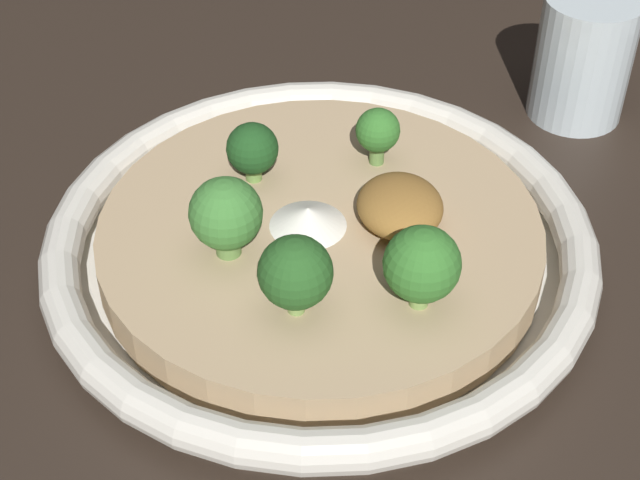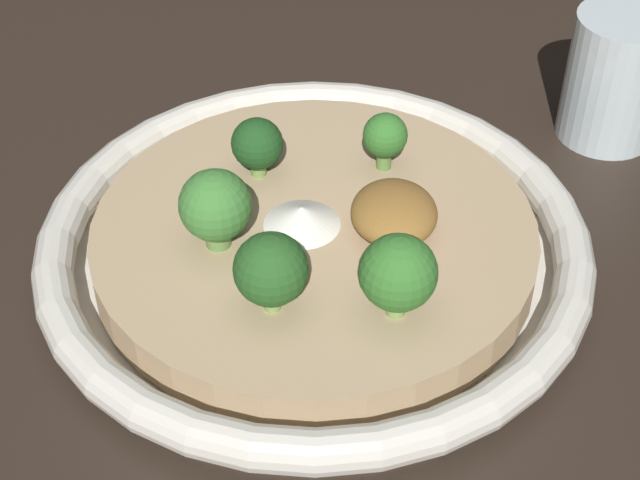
{
  "view_description": "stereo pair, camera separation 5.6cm",
  "coord_description": "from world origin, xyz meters",
  "px_view_note": "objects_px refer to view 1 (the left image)",
  "views": [
    {
      "loc": [
        0.41,
        -0.06,
        0.39
      ],
      "look_at": [
        0.0,
        0.0,
        0.02
      ],
      "focal_mm": 55.0,
      "sensor_mm": 36.0,
      "label": 1
    },
    {
      "loc": [
        0.42,
        -0.0,
        0.39
      ],
      "look_at": [
        0.0,
        0.0,
        0.02
      ],
      "focal_mm": 55.0,
      "sensor_mm": 36.0,
      "label": 2
    }
  ],
  "objects_px": {
    "broccoli_right": "(295,273)",
    "drinking_glass": "(583,57)",
    "broccoli_front": "(226,215)",
    "broccoli_left": "(378,132)",
    "broccoli_back_right": "(422,265)",
    "broccoli_front_left": "(252,149)",
    "risotto_bowl": "(320,243)"
  },
  "relations": [
    {
      "from": "broccoli_right",
      "to": "drinking_glass",
      "type": "distance_m",
      "value": 0.3
    },
    {
      "from": "broccoli_front",
      "to": "broccoli_right",
      "type": "distance_m",
      "value": 0.06
    },
    {
      "from": "broccoli_front",
      "to": "broccoli_left",
      "type": "bearing_deg",
      "value": 126.04
    },
    {
      "from": "broccoli_back_right",
      "to": "broccoli_front",
      "type": "bearing_deg",
      "value": -119.45
    },
    {
      "from": "broccoli_front_left",
      "to": "drinking_glass",
      "type": "bearing_deg",
      "value": 110.08
    },
    {
      "from": "broccoli_back_right",
      "to": "broccoli_front_left",
      "type": "relative_size",
      "value": 1.27
    },
    {
      "from": "broccoli_front",
      "to": "broccoli_front_left",
      "type": "bearing_deg",
      "value": 162.83
    },
    {
      "from": "broccoli_right",
      "to": "broccoli_front_left",
      "type": "relative_size",
      "value": 1.22
    },
    {
      "from": "risotto_bowl",
      "to": "broccoli_front",
      "type": "xyz_separation_m",
      "value": [
        0.02,
        -0.05,
        0.04
      ]
    },
    {
      "from": "broccoli_back_right",
      "to": "broccoli_left",
      "type": "xyz_separation_m",
      "value": [
        -0.12,
        0.0,
        -0.0
      ]
    },
    {
      "from": "broccoli_back_right",
      "to": "broccoli_front",
      "type": "relative_size",
      "value": 1.0
    },
    {
      "from": "broccoli_right",
      "to": "broccoli_left",
      "type": "relative_size",
      "value": 1.24
    },
    {
      "from": "broccoli_front",
      "to": "broccoli_right",
      "type": "height_order",
      "value": "broccoli_front"
    },
    {
      "from": "risotto_bowl",
      "to": "broccoli_front_left",
      "type": "height_order",
      "value": "broccoli_front_left"
    },
    {
      "from": "broccoli_right",
      "to": "drinking_glass",
      "type": "relative_size",
      "value": 0.52
    },
    {
      "from": "risotto_bowl",
      "to": "broccoli_front",
      "type": "relative_size",
      "value": 6.65
    },
    {
      "from": "broccoli_back_right",
      "to": "drinking_glass",
      "type": "bearing_deg",
      "value": 141.92
    },
    {
      "from": "broccoli_left",
      "to": "risotto_bowl",
      "type": "bearing_deg",
      "value": -38.73
    },
    {
      "from": "risotto_bowl",
      "to": "broccoli_front",
      "type": "height_order",
      "value": "broccoli_front"
    },
    {
      "from": "broccoli_left",
      "to": "drinking_glass",
      "type": "distance_m",
      "value": 0.18
    },
    {
      "from": "broccoli_back_right",
      "to": "broccoli_right",
      "type": "xyz_separation_m",
      "value": [
        -0.0,
        -0.06,
        -0.0
      ]
    },
    {
      "from": "risotto_bowl",
      "to": "broccoli_right",
      "type": "bearing_deg",
      "value": -18.31
    },
    {
      "from": "broccoli_back_right",
      "to": "broccoli_front_left",
      "type": "height_order",
      "value": "broccoli_back_right"
    },
    {
      "from": "broccoli_front_left",
      "to": "drinking_glass",
      "type": "height_order",
      "value": "drinking_glass"
    },
    {
      "from": "broccoli_front",
      "to": "drinking_glass",
      "type": "xyz_separation_m",
      "value": [
        -0.15,
        0.25,
        -0.01
      ]
    },
    {
      "from": "broccoli_right",
      "to": "broccoli_left",
      "type": "bearing_deg",
      "value": 151.59
    },
    {
      "from": "broccoli_front_left",
      "to": "broccoli_right",
      "type": "bearing_deg",
      "value": 5.83
    },
    {
      "from": "broccoli_back_right",
      "to": "broccoli_right",
      "type": "height_order",
      "value": "broccoli_back_right"
    },
    {
      "from": "risotto_bowl",
      "to": "drinking_glass",
      "type": "height_order",
      "value": "drinking_glass"
    },
    {
      "from": "risotto_bowl",
      "to": "broccoli_front_left",
      "type": "relative_size",
      "value": 8.43
    },
    {
      "from": "broccoli_front",
      "to": "broccoli_front_left",
      "type": "relative_size",
      "value": 1.27
    },
    {
      "from": "broccoli_right",
      "to": "broccoli_front_left",
      "type": "xyz_separation_m",
      "value": [
        -0.11,
        -0.01,
        -0.0
      ]
    }
  ]
}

